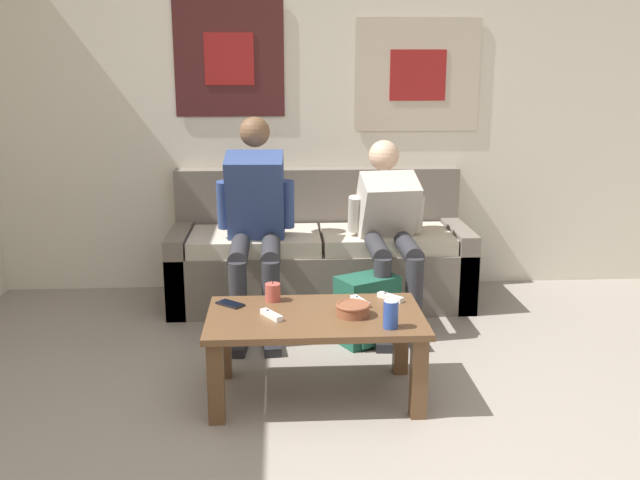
% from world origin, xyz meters
% --- Properties ---
extents(wall_back, '(10.00, 0.07, 2.55)m').
position_xyz_m(wall_back, '(0.00, 2.58, 1.28)').
color(wall_back, silver).
rests_on(wall_back, ground_plane).
extents(couch, '(1.91, 0.71, 0.84)m').
position_xyz_m(couch, '(-0.05, 2.23, 0.28)').
color(couch, '#70665B').
rests_on(couch, ground_plane).
extents(coffee_table, '(1.00, 0.58, 0.40)m').
position_xyz_m(coffee_table, '(-0.16, 0.84, 0.33)').
color(coffee_table, brown).
rests_on(coffee_table, ground_plane).
extents(person_seated_adult, '(0.47, 0.91, 1.21)m').
position_xyz_m(person_seated_adult, '(-0.46, 1.87, 0.65)').
color(person_seated_adult, '#2D2D33').
rests_on(person_seated_adult, ground_plane).
extents(person_seated_teen, '(0.47, 0.94, 1.06)m').
position_xyz_m(person_seated_teen, '(0.34, 1.87, 0.58)').
color(person_seated_teen, '#2D2D33').
rests_on(person_seated_teen, ground_plane).
extents(backpack, '(0.38, 0.33, 0.38)m').
position_xyz_m(backpack, '(0.17, 1.48, 0.18)').
color(backpack, '#1E5642').
rests_on(backpack, ground_plane).
extents(ceramic_bowl, '(0.16, 0.16, 0.06)m').
position_xyz_m(ceramic_bowl, '(0.01, 0.81, 0.44)').
color(ceramic_bowl, brown).
rests_on(ceramic_bowl, coffee_table).
extents(pillar_candle, '(0.07, 0.07, 0.10)m').
position_xyz_m(pillar_candle, '(-0.35, 1.04, 0.45)').
color(pillar_candle, '#B24C42').
rests_on(pillar_candle, coffee_table).
extents(drink_can_blue, '(0.07, 0.07, 0.12)m').
position_xyz_m(drink_can_blue, '(0.16, 0.65, 0.47)').
color(drink_can_blue, '#28479E').
rests_on(drink_can_blue, coffee_table).
extents(game_controller_near_left, '(0.08, 0.15, 0.03)m').
position_xyz_m(game_controller_near_left, '(0.07, 0.97, 0.42)').
color(game_controller_near_left, white).
rests_on(game_controller_near_left, coffee_table).
extents(game_controller_near_right, '(0.11, 0.14, 0.03)m').
position_xyz_m(game_controller_near_right, '(-0.36, 0.81, 0.42)').
color(game_controller_near_right, white).
rests_on(game_controller_near_right, coffee_table).
extents(game_controller_far_center, '(0.12, 0.13, 0.03)m').
position_xyz_m(game_controller_far_center, '(0.22, 1.03, 0.42)').
color(game_controller_far_center, white).
rests_on(game_controller_far_center, coffee_table).
extents(cell_phone, '(0.15, 0.14, 0.01)m').
position_xyz_m(cell_phone, '(-0.56, 0.99, 0.41)').
color(cell_phone, black).
rests_on(cell_phone, coffee_table).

